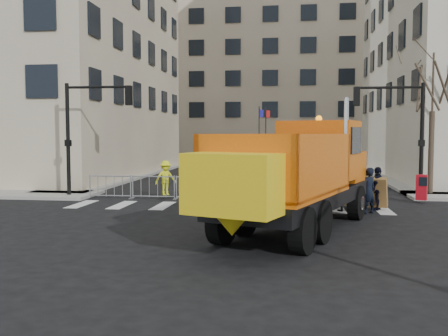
# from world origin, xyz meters

# --- Properties ---
(ground) EXTENTS (120.00, 120.00, 0.00)m
(ground) POSITION_xyz_m (0.00, 0.00, 0.00)
(ground) COLOR black
(ground) RESTS_ON ground
(sidewalk_back) EXTENTS (64.00, 5.00, 0.15)m
(sidewalk_back) POSITION_xyz_m (0.00, 8.50, 0.07)
(sidewalk_back) COLOR gray
(sidewalk_back) RESTS_ON ground
(building_far) EXTENTS (30.00, 18.00, 24.00)m
(building_far) POSITION_xyz_m (0.00, 52.00, 12.00)
(building_far) COLOR #B8A48D
(building_far) RESTS_ON ground
(traffic_light_left) EXTENTS (0.18, 0.18, 5.40)m
(traffic_light_left) POSITION_xyz_m (-8.00, 7.50, 2.70)
(traffic_light_left) COLOR black
(traffic_light_left) RESTS_ON ground
(traffic_light_right) EXTENTS (0.18, 0.18, 5.40)m
(traffic_light_right) POSITION_xyz_m (8.50, 9.50, 2.70)
(traffic_light_right) COLOR black
(traffic_light_right) RESTS_ON ground
(crowd_barriers) EXTENTS (12.60, 0.60, 1.10)m
(crowd_barriers) POSITION_xyz_m (-0.75, 7.60, 0.55)
(crowd_barriers) COLOR #9EA0A5
(crowd_barriers) RESTS_ON ground
(street_tree) EXTENTS (3.00, 3.00, 7.50)m
(street_tree) POSITION_xyz_m (9.20, 10.50, 3.75)
(street_tree) COLOR #382B21
(street_tree) RESTS_ON ground
(plow_truck) EXTENTS (6.46, 11.17, 4.21)m
(plow_truck) POSITION_xyz_m (2.58, 0.60, 1.87)
(plow_truck) COLOR black
(plow_truck) RESTS_ON ground
(cop_a) EXTENTS (0.76, 0.73, 1.76)m
(cop_a) POSITION_xyz_m (5.38, 4.57, 0.88)
(cop_a) COLOR black
(cop_a) RESTS_ON ground
(cop_b) EXTENTS (0.81, 0.65, 1.61)m
(cop_b) POSITION_xyz_m (4.50, 5.03, 0.81)
(cop_b) COLOR black
(cop_b) RESTS_ON ground
(cop_c) EXTENTS (0.85, 1.10, 1.73)m
(cop_c) POSITION_xyz_m (5.88, 5.48, 0.87)
(cop_c) COLOR black
(cop_c) RESTS_ON ground
(worker) EXTENTS (1.21, 1.10, 1.63)m
(worker) POSITION_xyz_m (-3.40, 7.94, 0.96)
(worker) COLOR yellow
(worker) RESTS_ON sidewalk_back
(newspaper_box) EXTENTS (0.56, 0.53, 1.10)m
(newspaper_box) POSITION_xyz_m (8.13, 7.79, 0.70)
(newspaper_box) COLOR red
(newspaper_box) RESTS_ON sidewalk_back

